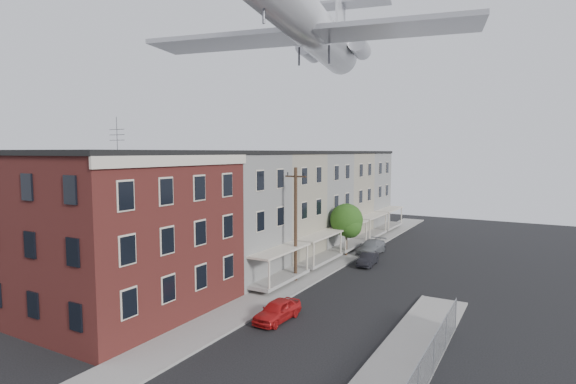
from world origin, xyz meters
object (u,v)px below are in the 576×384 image
(utility_pole, at_px, (296,223))
(airplane, at_px, (313,28))
(car_near, at_px, (277,310))
(car_mid, at_px, (368,259))
(car_far, at_px, (371,247))
(street_tree, at_px, (347,222))

(utility_pole, bearing_deg, airplane, 70.87)
(car_near, distance_m, airplane, 21.42)
(car_mid, height_order, car_far, car_far)
(street_tree, relative_size, car_mid, 1.51)
(utility_pole, height_order, car_near, utility_pole)
(utility_pole, relative_size, car_mid, 2.61)
(utility_pole, bearing_deg, car_mid, 67.08)
(car_near, xyz_separation_m, car_mid, (0.29, 15.43, -0.07))
(car_near, relative_size, airplane, 0.13)
(airplane, bearing_deg, street_tree, 91.75)
(street_tree, xyz_separation_m, car_far, (1.67, 2.25, -2.77))
(airplane, bearing_deg, utility_pole, -109.13)
(car_near, relative_size, car_far, 0.79)
(utility_pole, bearing_deg, car_far, 80.67)
(street_tree, xyz_separation_m, car_mid, (2.92, -2.25, -2.88))
(utility_pole, relative_size, car_near, 2.41)
(car_near, height_order, car_mid, car_near)
(street_tree, bearing_deg, utility_pole, -91.89)
(car_mid, relative_size, airplane, 0.12)
(utility_pole, height_order, airplane, airplane)
(street_tree, distance_m, car_far, 3.94)
(utility_pole, xyz_separation_m, car_far, (2.00, 12.18, -3.99))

